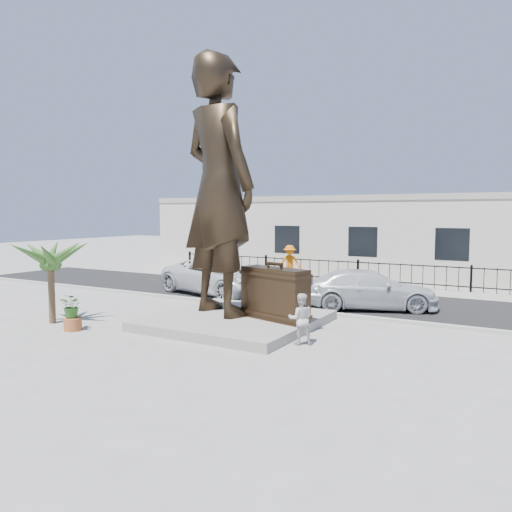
{
  "coord_description": "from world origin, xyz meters",
  "views": [
    {
      "loc": [
        8.24,
        -12.43,
        3.74
      ],
      "look_at": [
        0.0,
        2.0,
        2.3
      ],
      "focal_mm": 35.0,
      "sensor_mm": 36.0,
      "label": 1
    }
  ],
  "objects_px": {
    "statue": "(219,186)",
    "tourist": "(301,319)",
    "suitcase": "(275,294)",
    "car_white": "(220,276)"
  },
  "relations": [
    {
      "from": "statue",
      "to": "tourist",
      "type": "distance_m",
      "value": 5.5
    },
    {
      "from": "suitcase",
      "to": "car_white",
      "type": "bearing_deg",
      "value": 153.56
    },
    {
      "from": "statue",
      "to": "suitcase",
      "type": "relative_size",
      "value": 3.65
    },
    {
      "from": "car_white",
      "to": "suitcase",
      "type": "bearing_deg",
      "value": -116.73
    },
    {
      "from": "statue",
      "to": "suitcase",
      "type": "bearing_deg",
      "value": -158.71
    },
    {
      "from": "suitcase",
      "to": "car_white",
      "type": "relative_size",
      "value": 0.4
    },
    {
      "from": "suitcase",
      "to": "tourist",
      "type": "xyz_separation_m",
      "value": [
        1.54,
        -1.36,
        -0.4
      ]
    },
    {
      "from": "statue",
      "to": "car_white",
      "type": "bearing_deg",
      "value": -36.2
    },
    {
      "from": "tourist",
      "to": "car_white",
      "type": "xyz_separation_m",
      "value": [
        -6.89,
        6.12,
        0.1
      ]
    },
    {
      "from": "car_white",
      "to": "statue",
      "type": "bearing_deg",
      "value": -131.15
    }
  ]
}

